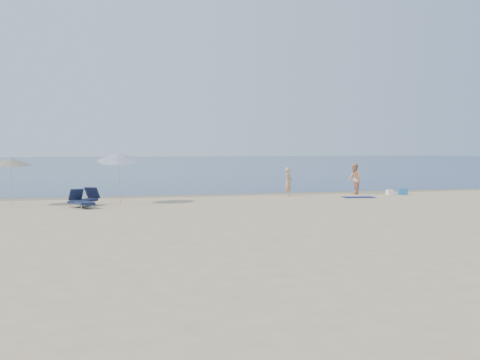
{
  "coord_description": "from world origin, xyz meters",
  "views": [
    {
      "loc": [
        -9.85,
        -12.57,
        2.56
      ],
      "look_at": [
        -1.66,
        16.0,
        1.0
      ],
      "focal_mm": 45.0,
      "sensor_mm": 36.0,
      "label": 1
    }
  ],
  "objects_px": {
    "blue_cooler": "(403,192)",
    "person_right": "(355,179)",
    "person_left": "(288,182)",
    "umbrella_near": "(119,157)"
  },
  "relations": [
    {
      "from": "blue_cooler",
      "to": "person_right",
      "type": "bearing_deg",
      "value": 170.26
    },
    {
      "from": "person_left",
      "to": "blue_cooler",
      "type": "relative_size",
      "value": 3.16
    },
    {
      "from": "person_left",
      "to": "blue_cooler",
      "type": "distance_m",
      "value": 6.47
    },
    {
      "from": "blue_cooler",
      "to": "umbrella_near",
      "type": "bearing_deg",
      "value": -161.21
    },
    {
      "from": "person_left",
      "to": "umbrella_near",
      "type": "distance_m",
      "value": 9.53
    },
    {
      "from": "person_left",
      "to": "umbrella_near",
      "type": "relative_size",
      "value": 0.6
    },
    {
      "from": "person_left",
      "to": "umbrella_near",
      "type": "xyz_separation_m",
      "value": [
        -9.17,
        -2.19,
        1.4
      ]
    },
    {
      "from": "person_left",
      "to": "blue_cooler",
      "type": "height_order",
      "value": "person_left"
    },
    {
      "from": "person_right",
      "to": "blue_cooler",
      "type": "height_order",
      "value": "person_right"
    },
    {
      "from": "person_right",
      "to": "blue_cooler",
      "type": "xyz_separation_m",
      "value": [
        2.39,
        -1.08,
        -0.7
      ]
    }
  ]
}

